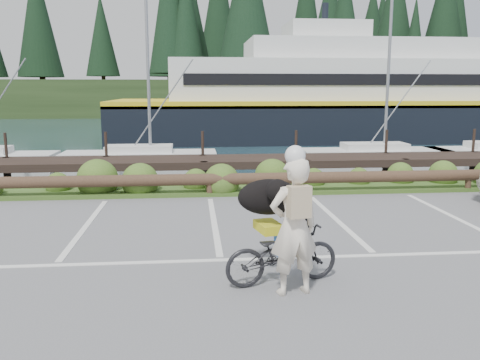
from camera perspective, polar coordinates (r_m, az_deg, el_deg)
ground at (r=8.72m, az=-2.36°, el=-8.14°), size 72.00×72.00×0.00m
harbor_backdrop at (r=86.74m, az=-4.86°, el=8.33°), size 170.00×160.00×30.00m
vegetation_strip at (r=13.84m, az=-3.52°, el=-1.05°), size 34.00×1.60×0.10m
log_rail at (r=13.17m, az=-3.42°, el=-1.85°), size 32.00×0.30×0.60m
bicycle at (r=7.30m, az=4.73°, el=-8.21°), size 1.77×0.93×0.88m
cyclist at (r=6.82m, az=6.06°, el=-5.24°), size 0.76×0.58×1.87m
dog at (r=7.60m, az=3.26°, el=-1.91°), size 0.65×1.01×0.54m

